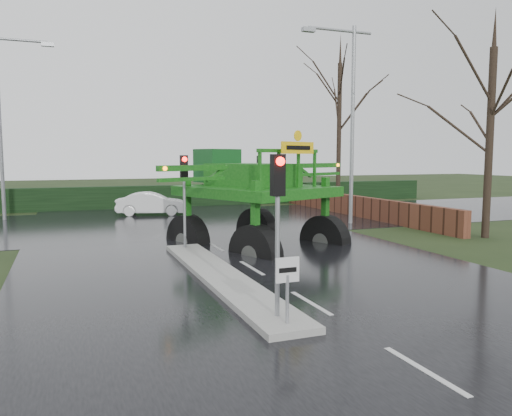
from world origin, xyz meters
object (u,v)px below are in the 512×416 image
object	(u,v)px
keep_left_sign	(287,279)
traffic_signal_mid	(184,181)
traffic_signal_near	(278,200)
traffic_signal_far	(259,170)
crop_sprayer	(250,181)
street_light_right	(348,107)
white_sedan	(152,215)
street_light_left_far	(5,110)

from	to	relation	value
keep_left_sign	traffic_signal_mid	xyz separation A→B (m)	(0.00, 8.99, 1.53)
traffic_signal_near	traffic_signal_far	size ratio (longest dim) A/B	1.00
traffic_signal_far	traffic_signal_near	bearing A→B (deg)	69.64
traffic_signal_near	crop_sprayer	bearing A→B (deg)	74.02
traffic_signal_mid	traffic_signal_far	bearing A→B (deg)	58.07
keep_left_sign	street_light_right	xyz separation A→B (m)	(9.49, 13.50, 4.93)
traffic_signal_mid	white_sedan	size ratio (longest dim) A/B	0.86
street_light_left_far	white_sedan	distance (m)	9.72
traffic_signal_near	crop_sprayer	size ratio (longest dim) A/B	0.38
white_sedan	traffic_signal_mid	bearing A→B (deg)	-169.33
traffic_signal_far	crop_sprayer	xyz separation A→B (m)	(-5.76, -13.88, 0.03)
traffic_signal_mid	crop_sprayer	size ratio (longest dim) A/B	0.38
traffic_signal_mid	street_light_right	bearing A→B (deg)	25.40
street_light_right	white_sedan	world-z (taller)	street_light_right
traffic_signal_far	street_light_left_far	size ratio (longest dim) A/B	0.35
traffic_signal_near	keep_left_sign	bearing A→B (deg)	-90.00
traffic_signal_mid	traffic_signal_far	size ratio (longest dim) A/B	1.00
traffic_signal_far	white_sedan	bearing A→B (deg)	4.95
traffic_signal_mid	street_light_right	xyz separation A→B (m)	(9.49, 4.51, 3.40)
traffic_signal_far	crop_sprayer	size ratio (longest dim) A/B	0.38
street_light_right	traffic_signal_mid	bearing A→B (deg)	-154.60
white_sedan	traffic_signal_far	bearing A→B (deg)	-70.82
street_light_right	white_sedan	size ratio (longest dim) A/B	2.44
keep_left_sign	traffic_signal_far	distance (m)	22.93
keep_left_sign	traffic_signal_far	size ratio (longest dim) A/B	0.38
traffic_signal_mid	traffic_signal_far	world-z (taller)	same
crop_sprayer	traffic_signal_near	bearing A→B (deg)	-129.36
crop_sprayer	white_sedan	bearing A→B (deg)	72.24
traffic_signal_near	street_light_left_far	distance (m)	22.37
traffic_signal_mid	street_light_right	size ratio (longest dim) A/B	0.35
traffic_signal_near	traffic_signal_mid	world-z (taller)	same
traffic_signal_near	traffic_signal_mid	size ratio (longest dim) A/B	1.00
keep_left_sign	street_light_right	distance (m)	17.23
traffic_signal_near	white_sedan	distance (m)	20.58
traffic_signal_far	street_light_left_far	distance (m)	15.08
traffic_signal_mid	street_light_left_far	world-z (taller)	street_light_left_far
crop_sprayer	white_sedan	size ratio (longest dim) A/B	2.24
traffic_signal_near	white_sedan	size ratio (longest dim) A/B	0.86
street_light_right	street_light_left_far	bearing A→B (deg)	153.98
traffic_signal_near	white_sedan	xyz separation A→B (m)	(0.74, 20.41, -2.59)
street_light_right	crop_sprayer	world-z (taller)	street_light_right
street_light_right	white_sedan	distance (m)	12.93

